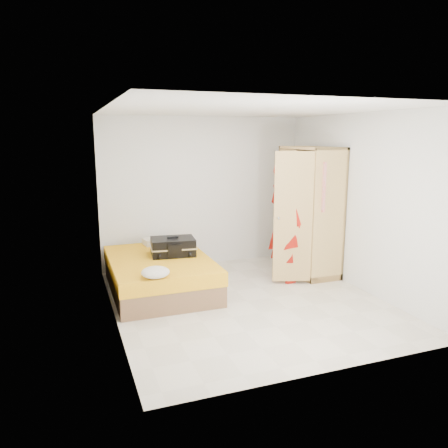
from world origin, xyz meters
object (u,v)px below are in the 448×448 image
object	(u,v)px
wardrobe	(308,214)
suitcase	(173,247)
person	(285,221)
round_cushion	(155,272)
bed	(160,274)

from	to	relation	value
wardrobe	suitcase	size ratio (longest dim) A/B	2.94
person	round_cushion	world-z (taller)	person
bed	wardrobe	size ratio (longest dim) A/B	0.96
bed	person	distance (m)	2.10
wardrobe	suitcase	xyz separation A→B (m)	(-2.27, 0.09, -0.37)
bed	round_cushion	xyz separation A→B (m)	(-0.23, -0.89, 0.32)
suitcase	person	bearing A→B (deg)	-2.58
bed	suitcase	size ratio (longest dim) A/B	2.83
bed	person	world-z (taller)	person
suitcase	round_cushion	world-z (taller)	suitcase
round_cushion	wardrobe	bearing A→B (deg)	18.01
wardrobe	person	xyz separation A→B (m)	(-0.53, -0.19, -0.04)
bed	round_cushion	size ratio (longest dim) A/B	5.58
suitcase	round_cushion	distance (m)	1.09
wardrobe	round_cushion	world-z (taller)	wardrobe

